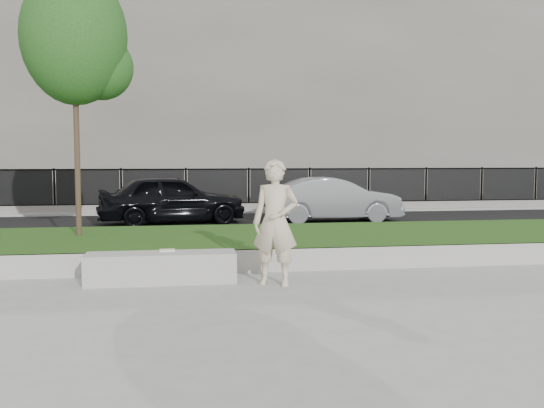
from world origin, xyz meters
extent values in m
plane|color=gray|center=(0.00, 0.00, 0.00)|extent=(90.00, 90.00, 0.00)
cube|color=#16380E|center=(0.00, 3.00, 0.20)|extent=(34.00, 4.00, 0.40)
cube|color=#A09D96|center=(0.00, 1.04, 0.20)|extent=(34.00, 0.08, 0.40)
cube|color=black|center=(0.00, 8.50, 0.02)|extent=(34.00, 7.00, 0.04)
cube|color=gray|center=(0.00, 13.00, 0.06)|extent=(34.00, 3.00, 0.12)
cube|color=slate|center=(0.00, 12.00, 0.24)|extent=(32.00, 0.30, 0.24)
cube|color=black|center=(0.00, 12.00, 0.87)|extent=(32.00, 0.04, 1.50)
cube|color=black|center=(0.00, 12.00, 1.57)|extent=(32.00, 0.05, 0.05)
cube|color=black|center=(0.00, 12.00, 0.37)|extent=(32.00, 0.05, 0.05)
cube|color=#5C5850|center=(0.00, 20.00, 5.00)|extent=(34.00, 10.00, 10.00)
cube|color=#A09D96|center=(-1.11, 0.40, 0.24)|extent=(2.36, 0.59, 0.48)
imported|color=beige|center=(0.65, -0.03, 0.98)|extent=(0.84, 0.70, 1.96)
cube|color=silver|center=(-1.02, 0.55, 0.50)|extent=(0.25, 0.19, 0.03)
cylinder|color=#38281C|center=(-2.86, 3.52, 2.78)|extent=(0.11, 0.11, 4.76)
ellipsoid|color=#1E4818|center=(-2.86, 3.52, 4.40)|extent=(2.09, 2.09, 2.72)
sphere|color=#1E4818|center=(-2.39, 3.71, 3.82)|extent=(1.33, 1.33, 1.33)
imported|color=black|center=(-1.05, 8.68, 0.77)|extent=(4.50, 2.40, 1.46)
imported|color=#909398|center=(3.76, 8.51, 0.71)|extent=(4.11, 1.55, 1.34)
camera|label=1|loc=(-0.81, -9.26, 2.00)|focal=40.00mm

